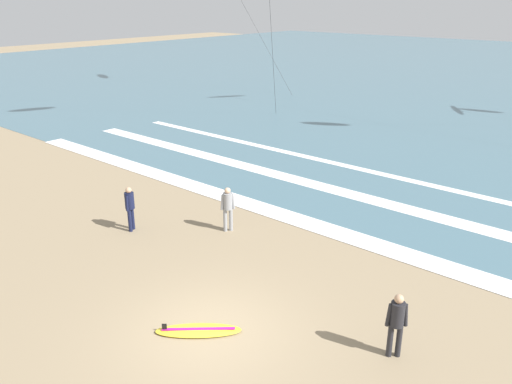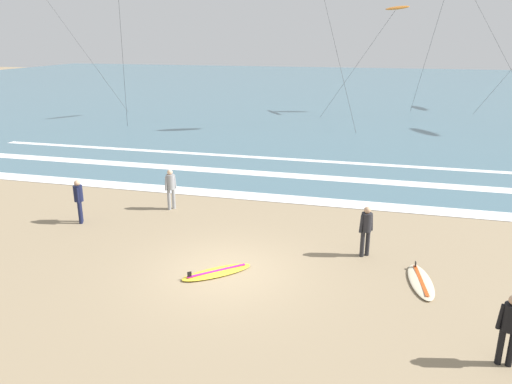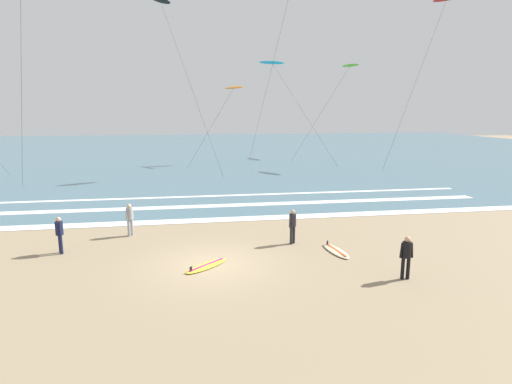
{
  "view_description": "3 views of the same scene",
  "coord_description": "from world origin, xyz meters",
  "views": [
    {
      "loc": [
        7.76,
        -7.35,
        7.66
      ],
      "look_at": [
        -1.41,
        3.37,
        2.33
      ],
      "focal_mm": 36.41,
      "sensor_mm": 36.0,
      "label": 1
    },
    {
      "loc": [
        4.02,
        -12.07,
        6.47
      ],
      "look_at": [
        0.42,
        1.87,
        1.85
      ],
      "focal_mm": 34.32,
      "sensor_mm": 36.0,
      "label": 2
    },
    {
      "loc": [
        -0.76,
        -15.62,
        5.95
      ],
      "look_at": [
        1.92,
        0.84,
        2.71
      ],
      "focal_mm": 29.08,
      "sensor_mm": 36.0,
      "label": 3
    }
  ],
  "objects": [
    {
      "name": "wave_foam_shoreline",
      "position": [
        0.54,
        6.84,
        0.01
      ],
      "size": [
        40.2,
        1.02,
        0.01
      ],
      "primitive_type": "cube",
      "color": "white",
      "rests_on": "ocean_surface"
    },
    {
      "name": "surfer_foreground_main",
      "position": [
        6.82,
        -2.55,
        0.96
      ],
      "size": [
        0.51,
        0.32,
        1.6
      ],
      "color": "black",
      "rests_on": "ground"
    },
    {
      "name": "wave_foam_outer_break",
      "position": [
        0.4,
        13.57,
        0.01
      ],
      "size": [
        38.3,
        0.51,
        0.01
      ],
      "primitive_type": "cube",
      "color": "white",
      "rests_on": "ocean_surface"
    },
    {
      "name": "ground_plane",
      "position": [
        0.0,
        0.0,
        0.0
      ],
      "size": [
        160.0,
        160.0,
        0.0
      ],
      "primitive_type": "plane",
      "color": "#937F60"
    },
    {
      "name": "wave_foam_mid_break",
      "position": [
        -0.25,
        10.38,
        0.01
      ],
      "size": [
        38.12,
        0.9,
        0.01
      ],
      "primitive_type": "cube",
      "color": "white",
      "rests_on": "ocean_surface"
    },
    {
      "name": "surfboard_near_water",
      "position": [
        -0.21,
        -0.2,
        0.05
      ],
      "size": [
        1.96,
        1.85,
        0.25
      ],
      "color": "yellow",
      "rests_on": "ground"
    },
    {
      "name": "kite_red_low_near",
      "position": [
        27.19,
        28.21,
        17.77
      ],
      "size": [
        9.06,
        4.92,
        18.15
      ],
      "color": "red",
      "rests_on": "ground"
    },
    {
      "name": "kite_lime_high_right",
      "position": [
        20.85,
        39.05,
        11.93
      ],
      "size": [
        10.18,
        7.09,
        12.24
      ],
      "color": "#70C628",
      "rests_on": "ground"
    },
    {
      "name": "kite_cyan_distant_low",
      "position": [
        9.21,
        33.79,
        11.51
      ],
      "size": [
        7.84,
        7.11,
        11.81
      ],
      "color": "#23A8C6",
      "rests_on": "ground"
    },
    {
      "name": "surfer_background_far",
      "position": [
        -3.67,
        4.53,
        0.96
      ],
      "size": [
        0.38,
        0.46,
        1.6
      ],
      "color": "gray",
      "rests_on": "ground"
    },
    {
      "name": "kite_black_far_right",
      "position": [
        -2.98,
        27.3,
        16.25
      ],
      "size": [
        6.6,
        6.63,
        16.6
      ],
      "color": "black",
      "rests_on": "ground"
    },
    {
      "name": "surfboard_right_spare",
      "position": [
        5.39,
        0.68,
        0.05
      ],
      "size": [
        0.87,
        2.16,
        0.25
      ],
      "color": "beige",
      "rests_on": "ground"
    },
    {
      "name": "surfer_left_far",
      "position": [
        -6.27,
        2.38,
        0.96
      ],
      "size": [
        0.32,
        0.49,
        1.6
      ],
      "color": "#141938",
      "rests_on": "ground"
    },
    {
      "name": "surfer_right_near",
      "position": [
        3.81,
        2.07,
        0.96
      ],
      "size": [
        0.45,
        0.39,
        1.6
      ],
      "color": "#232328",
      "rests_on": "ground"
    },
    {
      "name": "kite_orange_distant_high",
      "position": [
        4.5,
        32.23,
        8.6
      ],
      "size": [
        6.73,
        5.01,
        8.86
      ],
      "color": "orange",
      "rests_on": "ground"
    },
    {
      "name": "ocean_surface",
      "position": [
        0.0,
        51.44,
        0.01
      ],
      "size": [
        140.0,
        90.0,
        0.01
      ],
      "primitive_type": "cube",
      "color": "#476B7A",
      "rests_on": "ground"
    }
  ]
}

